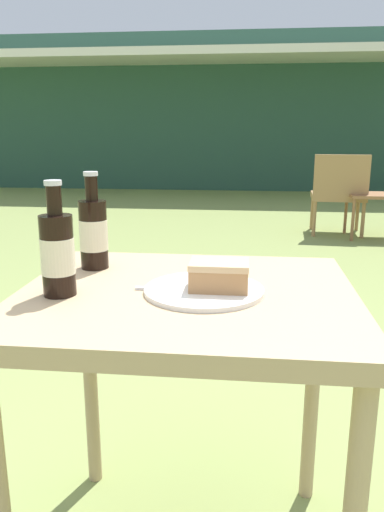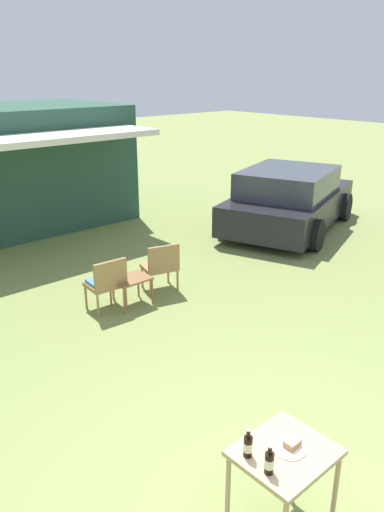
% 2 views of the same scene
% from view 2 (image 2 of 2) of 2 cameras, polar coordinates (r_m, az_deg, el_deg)
% --- Properties ---
extents(parked_car, '(4.37, 3.11, 1.37)m').
position_cam_2_polar(parked_car, '(11.40, 11.01, 6.34)').
color(parked_car, black).
rests_on(parked_car, ground_plane).
extents(wicker_chair_cushioned, '(0.55, 0.48, 0.81)m').
position_cam_2_polar(wicker_chair_cushioned, '(7.48, -9.74, -2.84)').
color(wicker_chair_cushioned, '#9E7547').
rests_on(wicker_chair_cushioned, ground_plane).
extents(wicker_chair_plain, '(0.62, 0.57, 0.81)m').
position_cam_2_polar(wicker_chair_plain, '(8.00, -3.54, -0.96)').
color(wicker_chair_plain, '#9E7547').
rests_on(wicker_chair_plain, ground_plane).
extents(garden_side_table, '(0.57, 0.42, 0.44)m').
position_cam_2_polar(garden_side_table, '(7.60, -6.98, -2.90)').
color(garden_side_table, brown).
rests_on(garden_side_table, ground_plane).
extents(patio_table, '(0.72, 0.63, 0.71)m').
position_cam_2_polar(patio_table, '(4.13, 10.49, -21.94)').
color(patio_table, tan).
rests_on(patio_table, ground_plane).
extents(cake_on_plate, '(0.25, 0.25, 0.07)m').
position_cam_2_polar(cake_on_plate, '(4.08, 11.24, -20.50)').
color(cake_on_plate, white).
rests_on(cake_on_plate, patio_table).
extents(cola_bottle_near, '(0.07, 0.07, 0.24)m').
position_cam_2_polar(cola_bottle_near, '(3.93, 6.41, -20.74)').
color(cola_bottle_near, black).
rests_on(cola_bottle_near, patio_table).
extents(cola_bottle_far, '(0.07, 0.07, 0.24)m').
position_cam_2_polar(cola_bottle_far, '(3.83, 8.82, -22.27)').
color(cola_bottle_far, black).
rests_on(cola_bottle_far, patio_table).
extents(fork, '(0.18, 0.01, 0.01)m').
position_cam_2_polar(fork, '(4.05, 10.48, -21.19)').
color(fork, silver).
rests_on(fork, patio_table).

